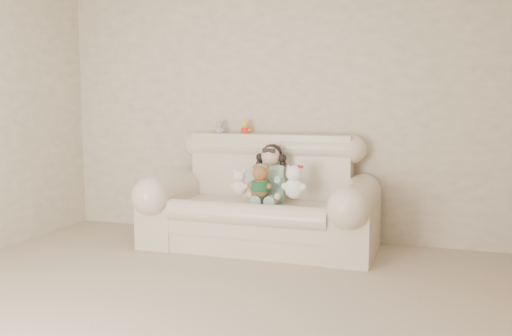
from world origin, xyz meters
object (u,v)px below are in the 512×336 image
object	(u,v)px
cream_teddy	(240,180)
sofa	(259,192)
seated_child	(271,173)
white_cat	(294,178)
brown_teddy	(261,178)

from	to	relation	value
cream_teddy	sofa	bearing A→B (deg)	26.26
sofa	cream_teddy	distance (m)	0.22
sofa	seated_child	bearing A→B (deg)	43.81
white_cat	cream_teddy	world-z (taller)	white_cat
brown_teddy	white_cat	xyz separation A→B (m)	(0.30, 0.02, 0.01)
white_cat	brown_teddy	bearing A→B (deg)	-177.92
brown_teddy	seated_child	bearing A→B (deg)	87.88
white_cat	cream_teddy	xyz separation A→B (m)	(-0.51, 0.01, -0.04)
sofa	white_cat	size ratio (longest dim) A/B	5.95
brown_teddy	white_cat	size ratio (longest dim) A/B	0.95
sofa	white_cat	world-z (taller)	sofa
sofa	seated_child	size ratio (longest dim) A/B	3.88
seated_child	brown_teddy	bearing A→B (deg)	-106.08
sofa	white_cat	distance (m)	0.41
sofa	cream_teddy	world-z (taller)	sofa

